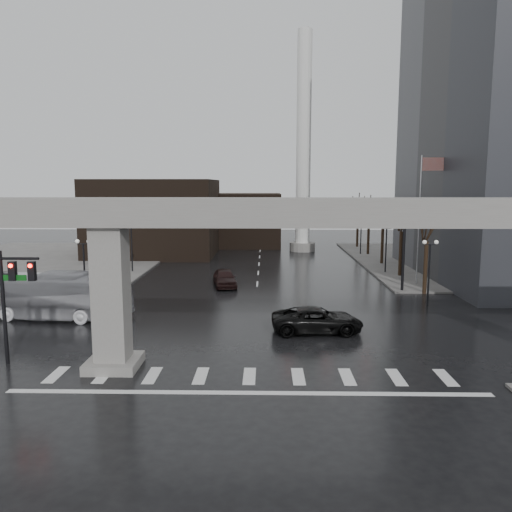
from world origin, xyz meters
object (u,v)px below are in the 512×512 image
object	(u,v)px
city_bus	(47,295)
far_car	(225,278)
signal_mast_arm	(360,226)
pickup_truck	(317,320)

from	to	relation	value
city_bus	far_car	bearing A→B (deg)	-39.02
signal_mast_arm	city_bus	world-z (taller)	signal_mast_arm
pickup_truck	far_car	distance (m)	15.94
pickup_truck	city_bus	bearing A→B (deg)	78.31
signal_mast_arm	far_car	size ratio (longest dim) A/B	2.53
signal_mast_arm	city_bus	bearing A→B (deg)	-158.44
signal_mast_arm	pickup_truck	size ratio (longest dim) A/B	2.09
signal_mast_arm	city_bus	distance (m)	25.68
pickup_truck	city_bus	size ratio (longest dim) A/B	0.49
far_car	pickup_truck	bearing A→B (deg)	-74.00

